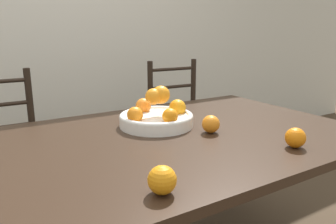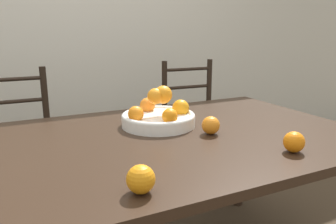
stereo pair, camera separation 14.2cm
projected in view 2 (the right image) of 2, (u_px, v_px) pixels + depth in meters
wall_back at (61, 14)px, 2.56m from camera, size 8.00×0.06×2.60m
dining_table at (133, 158)px, 1.33m from camera, size 2.00×1.07×0.74m
fruit_bowl at (159, 115)px, 1.52m from camera, size 0.34×0.34×0.19m
orange_loose_0 at (294, 142)px, 1.19m from camera, size 0.08×0.08×0.08m
orange_loose_1 at (141, 179)px, 0.89m from camera, size 0.08×0.08×0.08m
orange_loose_2 at (211, 125)px, 1.40m from camera, size 0.08×0.08×0.08m
chair_left at (18, 152)px, 1.93m from camera, size 0.42×0.40×0.96m
chair_right at (195, 127)px, 2.45m from camera, size 0.44×0.42×0.96m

